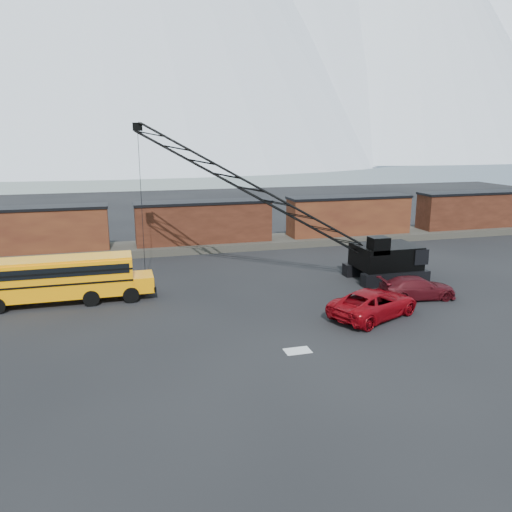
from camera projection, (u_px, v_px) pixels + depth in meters
The scene contains 11 objects.
ground at pixel (267, 325), 30.23m from camera, with size 160.00×160.00×0.00m, color black.
gravel_berm at pixel (204, 245), 50.74m from camera, with size 120.00×5.00×0.70m, color #433F37.
boxcar_west_near at pixel (32, 230), 45.99m from camera, with size 13.70×3.10×4.17m.
boxcar_mid at pixel (204, 222), 50.18m from camera, with size 13.70×3.10×4.17m.
boxcar_east_near at pixel (349, 215), 54.37m from camera, with size 13.70×3.10×4.17m.
boxcar_east_far at pixel (473, 210), 58.55m from camera, with size 13.70×3.10×4.17m.
snow_patch at pixel (298, 351), 26.61m from camera, with size 1.40×0.90×0.02m, color silver.
school_bus at pixel (62, 278), 33.84m from camera, with size 11.65×2.65×3.19m.
red_pickup at pixel (374, 303), 31.45m from camera, with size 2.97×6.44×1.79m, color maroon.
maroon_suv at pixel (417, 288), 35.06m from camera, with size 2.19×5.39×1.56m, color #480C13.
crawler_crane at pixel (259, 193), 38.03m from camera, with size 21.75×7.32×12.34m.
Camera 1 is at (-8.29, -27.18, 11.16)m, focal length 35.00 mm.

